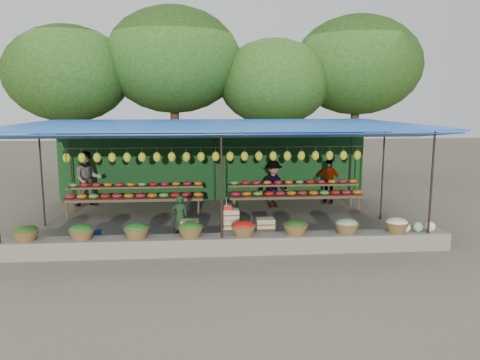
{
  "coord_description": "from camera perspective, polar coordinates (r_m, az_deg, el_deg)",
  "views": [
    {
      "loc": [
        -0.42,
        -13.01,
        3.41
      ],
      "look_at": [
        0.66,
        0.2,
        1.19
      ],
      "focal_mm": 35.0,
      "sensor_mm": 36.0,
      "label": 1
    }
  ],
  "objects": [
    {
      "name": "blue_crate_front",
      "position": [
        11.65,
        -24.71,
        -7.63
      ],
      "size": [
        0.55,
        0.42,
        0.3
      ],
      "primitive_type": "cube",
      "rotation": [
        0.0,
        0.0,
        0.12
      ],
      "color": "navy",
      "rests_on": "ground"
    },
    {
      "name": "netting_backdrop",
      "position": [
        16.31,
        -3.16,
        1.88
      ],
      "size": [
        10.6,
        0.06,
        2.5
      ],
      "primitive_type": "cube",
      "color": "#19461A",
      "rests_on": "ground"
    },
    {
      "name": "customer_mid",
      "position": [
        15.25,
        4.08,
        -0.5
      ],
      "size": [
        1.1,
        0.81,
        1.53
      ],
      "primitive_type": "imported",
      "rotation": [
        0.0,
        0.0,
        0.26
      ],
      "color": "slate",
      "rests_on": "ground"
    },
    {
      "name": "crate_counter",
      "position": [
        11.78,
        -1.39,
        -5.75
      ],
      "size": [
        2.35,
        0.34,
        0.77
      ],
      "color": "tan",
      "rests_on": "ground"
    },
    {
      "name": "weighing_scale",
      "position": [
        11.65,
        -1.67,
        -3.23
      ],
      "size": [
        0.29,
        0.29,
        0.3
      ],
      "color": "red",
      "rests_on": "crate_counter"
    },
    {
      "name": "produce_baskets",
      "position": [
        10.66,
        -2.81,
        -6.0
      ],
      "size": [
        8.98,
        0.58,
        0.34
      ],
      "color": "brown",
      "rests_on": "stone_curb"
    },
    {
      "name": "fruit_table_left",
      "position": [
        14.78,
        -12.65,
        -1.66
      ],
      "size": [
        4.21,
        0.95,
        0.93
      ],
      "color": "#4F341F",
      "rests_on": "ground"
    },
    {
      "name": "tree_row",
      "position": [
        19.17,
        -1.96,
        13.37
      ],
      "size": [
        16.51,
        5.5,
        7.12
      ],
      "color": "#372214",
      "rests_on": "ground"
    },
    {
      "name": "customer_right",
      "position": [
        16.12,
        10.72,
        -0.15
      ],
      "size": [
        0.94,
        0.79,
        1.51
      ],
      "primitive_type": "imported",
      "rotation": [
        0.0,
        0.0,
        -0.58
      ],
      "color": "slate",
      "rests_on": "ground"
    },
    {
      "name": "ground",
      "position": [
        13.46,
        -2.75,
        -5.18
      ],
      "size": [
        60.0,
        60.0,
        0.0
      ],
      "primitive_type": "plane",
      "color": "#695C4D",
      "rests_on": "ground"
    },
    {
      "name": "blue_crate_back",
      "position": [
        12.14,
        -18.05,
        -6.53
      ],
      "size": [
        0.61,
        0.53,
        0.31
      ],
      "primitive_type": "cube",
      "rotation": [
        0.0,
        0.0,
        -0.36
      ],
      "color": "navy",
      "rests_on": "ground"
    },
    {
      "name": "vendor_seated",
      "position": [
        11.9,
        -7.34,
        -4.46
      ],
      "size": [
        0.42,
        0.29,
        1.11
      ],
      "primitive_type": "imported",
      "rotation": [
        0.0,
        0.0,
        3.21
      ],
      "color": "#18361A",
      "rests_on": "ground"
    },
    {
      "name": "stall_canopy",
      "position": [
        13.12,
        -2.86,
        6.25
      ],
      "size": [
        10.8,
        6.6,
        2.82
      ],
      "color": "black",
      "rests_on": "ground"
    },
    {
      "name": "customer_left",
      "position": [
        16.14,
        -18.06,
        0.13
      ],
      "size": [
        1.04,
        0.9,
        1.83
      ],
      "primitive_type": "imported",
      "rotation": [
        0.0,
        0.0,
        0.26
      ],
      "color": "slate",
      "rests_on": "ground"
    },
    {
      "name": "stone_curb",
      "position": [
        10.76,
        -2.26,
        -7.86
      ],
      "size": [
        10.6,
        0.55,
        0.4
      ],
      "primitive_type": "cube",
      "color": "slate",
      "rests_on": "ground"
    },
    {
      "name": "fruit_table_right",
      "position": [
        14.93,
        6.72,
        -1.39
      ],
      "size": [
        4.21,
        0.95,
        0.93
      ],
      "color": "#4F341F",
      "rests_on": "ground"
    }
  ]
}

